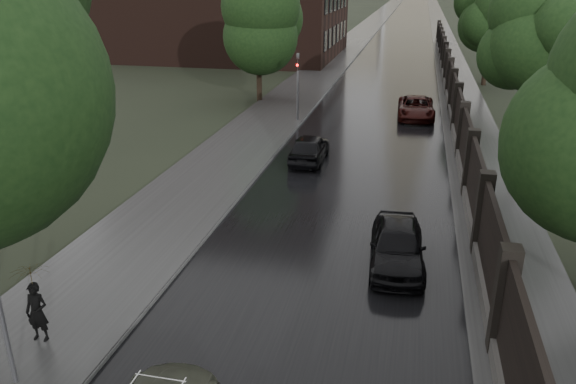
{
  "coord_description": "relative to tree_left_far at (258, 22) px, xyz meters",
  "views": [
    {
      "loc": [
        2.3,
        -6.53,
        8.14
      ],
      "look_at": [
        -1.49,
        10.11,
        1.5
      ],
      "focal_mm": 35.0,
      "sensor_mm": 36.0,
      "label": 1
    }
  ],
  "objects": [
    {
      "name": "road",
      "position": [
        8.0,
        160.0,
        -5.23
      ],
      "size": [
        8.0,
        420.0,
        0.02
      ],
      "primitive_type": "cube",
      "color": "black",
      "rests_on": "ground"
    },
    {
      "name": "sidewalk_left",
      "position": [
        2.0,
        160.0,
        -5.16
      ],
      "size": [
        4.0,
        420.0,
        0.16
      ],
      "primitive_type": "cube",
      "color": "#2D2D2D",
      "rests_on": "ground"
    },
    {
      "name": "verge_right",
      "position": [
        13.5,
        160.0,
        -5.2
      ],
      "size": [
        3.0,
        420.0,
        0.08
      ],
      "primitive_type": "cube",
      "color": "#2D2D2D",
      "rests_on": "ground"
    },
    {
      "name": "fence_right",
      "position": [
        12.6,
        2.01,
        -4.23
      ],
      "size": [
        0.45,
        75.72,
        2.7
      ],
      "color": "#383533",
      "rests_on": "ground"
    },
    {
      "name": "tree_left_far",
      "position": [
        0.0,
        0.0,
        0.0
      ],
      "size": [
        4.25,
        4.25,
        7.39
      ],
      "color": "black",
      "rests_on": "ground"
    },
    {
      "name": "tree_right_b",
      "position": [
        15.5,
        -8.0,
        -0.29
      ],
      "size": [
        4.08,
        4.08,
        7.01
      ],
      "color": "black",
      "rests_on": "ground"
    },
    {
      "name": "tree_right_c",
      "position": [
        15.5,
        10.0,
        -0.29
      ],
      "size": [
        4.08,
        4.08,
        7.01
      ],
      "color": "black",
      "rests_on": "ground"
    },
    {
      "name": "traffic_light",
      "position": [
        3.7,
        -5.01,
        -2.84
      ],
      "size": [
        0.16,
        0.32,
        4.0
      ],
      "color": "#59595E",
      "rests_on": "ground"
    },
    {
      "name": "hatchback_left",
      "position": [
        5.74,
        -12.05,
        -4.59
      ],
      "size": [
        1.59,
        3.84,
        1.3
      ],
      "primitive_type": "imported",
      "rotation": [
        0.0,
        0.0,
        3.15
      ],
      "color": "black",
      "rests_on": "ground"
    },
    {
      "name": "car_right_near",
      "position": [
        10.15,
        -21.32,
        -4.57
      ],
      "size": [
        1.81,
        4.02,
        1.34
      ],
      "primitive_type": "imported",
      "rotation": [
        0.0,
        0.0,
        0.06
      ],
      "color": "black",
      "rests_on": "ground"
    },
    {
      "name": "car_right_far",
      "position": [
        10.44,
        -2.34,
        -4.61
      ],
      "size": [
        2.27,
        4.64,
        1.27
      ],
      "primitive_type": "imported",
      "rotation": [
        0.0,
        0.0,
        0.04
      ],
      "color": "black",
      "rests_on": "ground"
    },
    {
      "name": "pedestrian_umbrella",
      "position": [
        2.23,
        -27.08,
        -3.55
      ],
      "size": [
        0.9,
        0.92,
        2.3
      ],
      "rotation": [
        0.0,
        0.0,
        0.05
      ],
      "color": "black",
      "rests_on": "sidewalk_left"
    }
  ]
}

